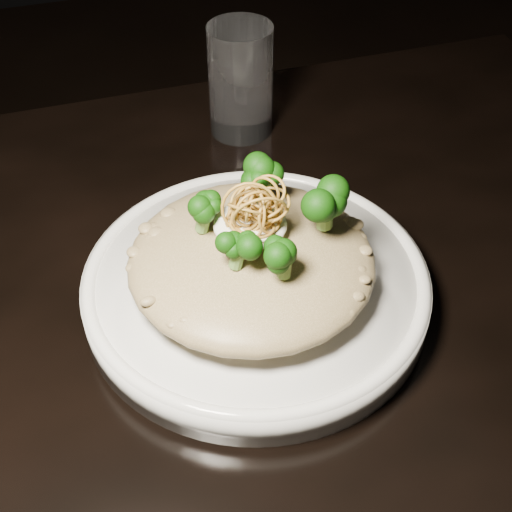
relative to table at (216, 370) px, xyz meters
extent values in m
cube|color=black|center=(0.00, 0.00, 0.06)|extent=(1.10, 0.80, 0.04)
cylinder|color=black|center=(0.48, 0.33, -0.31)|extent=(0.05, 0.05, 0.71)
cylinder|color=white|center=(0.04, 0.00, 0.10)|extent=(0.31, 0.31, 0.03)
ellipsoid|color=brown|center=(0.04, 0.00, 0.14)|extent=(0.21, 0.21, 0.05)
ellipsoid|color=white|center=(0.04, 0.01, 0.17)|extent=(0.06, 0.06, 0.02)
cylinder|color=white|center=(0.11, 0.28, 0.15)|extent=(0.09, 0.09, 0.13)
camera|label=1|loc=(-0.09, -0.42, 0.56)|focal=50.00mm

